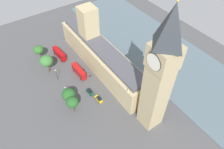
{
  "coord_description": "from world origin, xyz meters",
  "views": [
    {
      "loc": [
        39.3,
        69.27,
        78.71
      ],
      "look_at": [
        1.0,
        13.62,
        7.61
      ],
      "focal_mm": 33.51,
      "sensor_mm": 36.0,
      "label": 1
    }
  ],
  "objects": [
    {
      "name": "double_decker_bus_far_end",
      "position": [
        13.41,
        -20.02,
        2.63
      ],
      "size": [
        3.42,
        10.68,
        4.75
      ],
      "rotation": [
        0.0,
        0.0,
        3.23
      ],
      "color": "#B20C0F",
      "rests_on": "ground"
    },
    {
      "name": "ground_plane",
      "position": [
        0.0,
        0.0,
        0.0
      ],
      "size": [
        143.85,
        143.85,
        0.0
      ],
      "primitive_type": "plane",
      "color": "#4C4C4F"
    },
    {
      "name": "car_dark_green_midblock",
      "position": [
        12.56,
        11.69,
        0.89
      ],
      "size": [
        2.27,
        4.81,
        1.74
      ],
      "rotation": [
        0.0,
        0.0,
        0.12
      ],
      "color": "#19472D",
      "rests_on": "ground"
    },
    {
      "name": "plane_tree_leading",
      "position": [
        22.84,
        -12.64,
        7.74
      ],
      "size": [
        6.59,
        6.59,
        10.57
      ],
      "color": "brown",
      "rests_on": "ground"
    },
    {
      "name": "plane_tree_opposite_hall",
      "position": [
        23.47,
        16.7,
        6.69
      ],
      "size": [
        5.32,
        5.32,
        9.0
      ],
      "color": "brown",
      "rests_on": "ground"
    },
    {
      "name": "plane_tree_slot_10",
      "position": [
        22.8,
        11.68,
        6.15
      ],
      "size": [
        6.11,
        6.11,
        8.77
      ],
      "color": "brown",
      "rests_on": "ground"
    },
    {
      "name": "pedestrian_by_river_gate",
      "position": [
        7.53,
        -3.54,
        0.68
      ],
      "size": [
        0.64,
        0.62,
        1.51
      ],
      "rotation": [
        0.0,
        0.0,
        4.0
      ],
      "color": "black",
      "rests_on": "ground"
    },
    {
      "name": "double_decker_bus_kerbside",
      "position": [
        10.9,
        -1.83,
        2.63
      ],
      "size": [
        2.97,
        10.59,
        4.75
      ],
      "rotation": [
        0.0,
        0.0,
        3.18
      ],
      "color": "red",
      "rests_on": "ground"
    },
    {
      "name": "clock_tower",
      "position": [
        -0.87,
        38.9,
        28.42
      ],
      "size": [
        8.73,
        8.73,
        54.94
      ],
      "color": "tan",
      "rests_on": "ground"
    },
    {
      "name": "parliament_building",
      "position": [
        -1.99,
        -1.7,
        8.09
      ],
      "size": [
        12.6,
        64.78,
        29.58
      ],
      "color": "tan",
      "rests_on": "ground"
    },
    {
      "name": "pedestrian_corner",
      "position": [
        6.68,
        2.55,
        0.72
      ],
      "size": [
        0.61,
        0.67,
        1.6
      ],
      "rotation": [
        0.0,
        0.0,
        5.75
      ],
      "color": "black",
      "rests_on": "ground"
    },
    {
      "name": "car_yellow_cab_trailing",
      "position": [
        11.31,
        17.79,
        0.89
      ],
      "size": [
        1.96,
        4.72,
        1.74
      ],
      "rotation": [
        0.0,
        0.0,
        3.16
      ],
      "color": "gold",
      "rests_on": "ground"
    },
    {
      "name": "river_thames",
      "position": [
        -36.42,
        0.0,
        0.12
      ],
      "size": [
        41.0,
        129.46,
        0.25
      ],
      "primitive_type": "cube",
      "color": "slate",
      "rests_on": "ground"
    },
    {
      "name": "pedestrian_near_tower",
      "position": [
        7.83,
        2.22,
        0.72
      ],
      "size": [
        0.62,
        0.67,
        1.6
      ],
      "rotation": [
        0.0,
        0.0,
        0.55
      ],
      "color": "maroon",
      "rests_on": "ground"
    },
    {
      "name": "street_lamp_slot_12",
      "position": [
        22.29,
        6.52,
        4.04
      ],
      "size": [
        0.56,
        0.56,
        5.71
      ],
      "color": "black",
      "rests_on": "ground"
    },
    {
      "name": "plane_tree_under_trees",
      "position": [
        22.57,
        -24.73,
        6.52
      ],
      "size": [
        5.4,
        5.4,
        8.86
      ],
      "color": "brown",
      "rests_on": "ground"
    },
    {
      "name": "street_lamp_slot_11",
      "position": [
        21.58,
        -4.92,
        4.79
      ],
      "size": [
        0.56,
        0.56,
        6.96
      ],
      "color": "black",
      "rests_on": "ground"
    }
  ]
}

